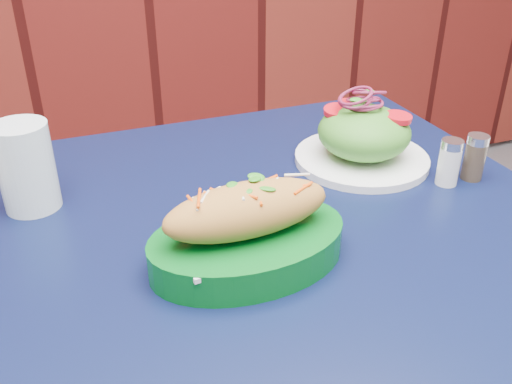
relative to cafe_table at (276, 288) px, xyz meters
name	(u,v)px	position (x,y,z in m)	size (l,w,h in m)	color
cafe_table	(276,288)	(0.00, 0.00, 0.00)	(0.80, 0.80, 0.75)	black
banh_mi_basket	(248,231)	(-0.06, -0.04, 0.13)	(0.24, 0.16, 0.11)	#055919
salad_plate	(363,137)	(0.20, 0.14, 0.13)	(0.21, 0.21, 0.12)	white
water_glass	(26,167)	(-0.28, 0.18, 0.15)	(0.07, 0.07, 0.12)	silver
salt_shaker	(449,162)	(0.28, 0.03, 0.12)	(0.03, 0.03, 0.07)	white
pepper_shaker	(475,157)	(0.32, 0.03, 0.12)	(0.03, 0.03, 0.07)	#3F3326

